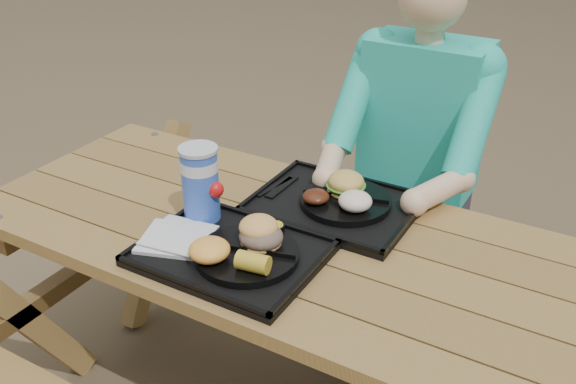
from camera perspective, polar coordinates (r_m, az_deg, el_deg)
The scene contains 17 objects.
picnic_table at distance 1.96m, azimuth 0.00°, elevation -13.04°, with size 1.80×1.49×0.75m, color #999999, non-canonical shape.
tray_near at distance 1.64m, azimuth -5.12°, elevation -5.53°, with size 0.45×0.35×0.02m, color black.
tray_far at distance 1.85m, azimuth 4.14°, elevation -1.27°, with size 0.45×0.35×0.02m, color black.
plate_near at distance 1.60m, azimuth -3.63°, elevation -5.59°, with size 0.26×0.26×0.02m, color black.
plate_far at distance 1.83m, azimuth 5.14°, elevation -0.82°, with size 0.26×0.26×0.02m, color black.
napkin_stack at distance 1.69m, azimuth -10.17°, elevation -3.99°, with size 0.16×0.16×0.02m, color silver.
soda_cup at distance 1.74m, azimuth -7.79°, elevation 0.62°, with size 0.10×0.10×0.20m, color blue.
condiment_bbq at distance 1.73m, azimuth -2.80°, elevation -2.63°, with size 0.05×0.05×0.03m, color black.
condiment_mustard at distance 1.69m, azimuth -1.19°, elevation -3.38°, with size 0.05×0.05×0.03m, color gold.
sandwich at distance 1.59m, azimuth -2.43°, elevation -2.99°, with size 0.11×0.11×0.11m, color #EEA854, non-canonical shape.
mac_cheese at distance 1.56m, azimuth -7.01°, elevation -5.13°, with size 0.10×0.10×0.05m, color #FFB243.
corn_cob at distance 1.52m, azimuth -3.13°, elevation -6.26°, with size 0.08×0.08×0.05m, color gold, non-canonical shape.
cutlery_far at distance 1.92m, azimuth -0.54°, elevation 0.46°, with size 0.03×0.15×0.01m, color black.
burger at distance 1.84m, azimuth 5.19°, elevation 1.32°, with size 0.11×0.11×0.10m, color gold, non-canonical shape.
baked_beans at distance 1.80m, azimuth 2.49°, elevation -0.41°, with size 0.08×0.08×0.03m, color #4C1F0F.
potato_salad at distance 1.77m, azimuth 6.00°, elevation -0.80°, with size 0.09×0.09×0.05m, color #F3E2CE.
diner at distance 2.29m, azimuth 11.15°, elevation 1.10°, with size 0.48×0.84×1.28m, color #1CC6AE, non-canonical shape.
Camera 1 is at (0.73, -1.27, 1.68)m, focal length 40.00 mm.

